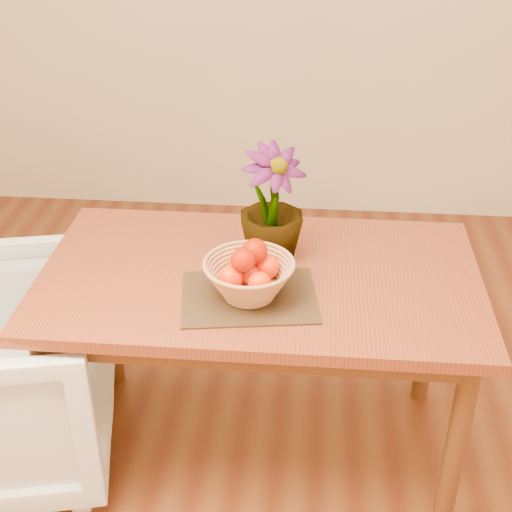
{
  "coord_description": "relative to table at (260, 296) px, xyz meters",
  "views": [
    {
      "loc": [
        0.16,
        -1.61,
        1.95
      ],
      "look_at": [
        -0.0,
        0.18,
        0.88
      ],
      "focal_mm": 50.0,
      "sensor_mm": 36.0,
      "label": 1
    }
  ],
  "objects": [
    {
      "name": "orange_pile",
      "position": [
        -0.02,
        -0.14,
        0.2
      ],
      "size": [
        0.18,
        0.17,
        0.13
      ],
      "rotation": [
        0.0,
        0.0,
        0.01
      ],
      "color": "#FF3404",
      "rests_on": "wicker_basket"
    },
    {
      "name": "wicker_basket",
      "position": [
        -0.02,
        -0.14,
        0.15
      ],
      "size": [
        0.27,
        0.27,
        0.11
      ],
      "color": "tan",
      "rests_on": "placemat"
    },
    {
      "name": "potted_plant",
      "position": [
        0.03,
        0.11,
        0.28
      ],
      "size": [
        0.29,
        0.29,
        0.38
      ],
      "primitive_type": "imported",
      "rotation": [
        0.0,
        0.0,
        0.6
      ],
      "color": "#204D16",
      "rests_on": "table"
    },
    {
      "name": "placemat",
      "position": [
        -0.02,
        -0.14,
        0.09
      ],
      "size": [
        0.44,
        0.36,
        0.01
      ],
      "primitive_type": "cube",
      "rotation": [
        0.0,
        0.0,
        0.15
      ],
      "color": "#352113",
      "rests_on": "table"
    },
    {
      "name": "table",
      "position": [
        0.0,
        0.0,
        0.0
      ],
      "size": [
        1.4,
        0.8,
        0.75
      ],
      "color": "maroon",
      "rests_on": "floor"
    },
    {
      "name": "floor",
      "position": [
        0.0,
        -0.3,
        -0.66
      ],
      "size": [
        4.5,
        4.5,
        0.0
      ],
      "primitive_type": "plane",
      "color": "brown",
      "rests_on": "ground"
    }
  ]
}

